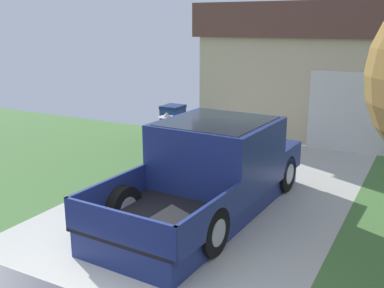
% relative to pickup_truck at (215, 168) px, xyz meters
% --- Properties ---
extents(pickup_truck, '(2.28, 5.27, 1.73)m').
position_rel_pickup_truck_xyz_m(pickup_truck, '(0.00, 0.00, 0.00)').
color(pickup_truck, navy).
rests_on(pickup_truck, ground).
extents(person_with_hat, '(0.40, 0.38, 1.67)m').
position_rel_pickup_truck_xyz_m(person_with_hat, '(-1.47, 0.61, 0.16)').
color(person_with_hat, '#333842').
rests_on(person_with_hat, ground).
extents(handbag, '(0.30, 0.16, 0.40)m').
position_rel_pickup_truck_xyz_m(handbag, '(-1.57, 0.44, -0.66)').
color(handbag, beige).
rests_on(handbag, ground).
extents(house_with_garage, '(10.61, 7.19, 4.16)m').
position_rel_pickup_truck_xyz_m(house_with_garage, '(1.94, 8.90, 1.33)').
color(house_with_garage, '#CAB68D').
rests_on(house_with_garage, ground).
extents(wheeled_trash_bin, '(0.60, 0.72, 1.04)m').
position_rel_pickup_truck_xyz_m(wheeled_trash_bin, '(-3.59, 4.43, -0.22)').
color(wheeled_trash_bin, navy).
rests_on(wheeled_trash_bin, ground).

